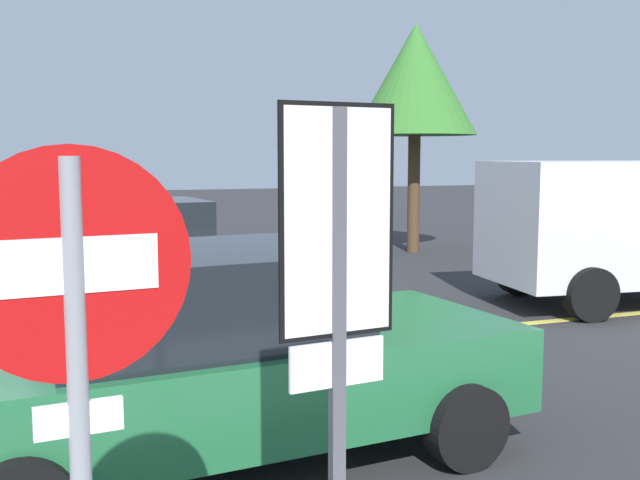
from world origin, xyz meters
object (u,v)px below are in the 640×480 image
(car_green_far_lane, at_px, (218,355))
(tree_left_verge, at_px, (415,81))
(speed_limit_sign, at_px, (337,283))
(stop_sign, at_px, (77,377))
(car_black_approaching, at_px, (124,258))

(car_green_far_lane, height_order, tree_left_verge, tree_left_verge)
(car_green_far_lane, bearing_deg, speed_limit_sign, -90.24)
(stop_sign, xyz_separation_m, speed_limit_sign, (1.07, 0.45, 0.17))
(car_black_approaching, xyz_separation_m, tree_left_verge, (7.08, 4.69, 3.17))
(car_green_far_lane, distance_m, car_black_approaching, 5.60)
(speed_limit_sign, height_order, car_green_far_lane, speed_limit_sign)
(stop_sign, bearing_deg, car_black_approaching, 83.73)
(stop_sign, distance_m, car_black_approaching, 8.60)
(car_green_far_lane, relative_size, tree_left_verge, 0.88)
(speed_limit_sign, height_order, car_black_approaching, speed_limit_sign)
(stop_sign, bearing_deg, tree_left_verge, 58.73)
(speed_limit_sign, distance_m, car_green_far_lane, 2.63)
(speed_limit_sign, xyz_separation_m, car_black_approaching, (-0.14, 8.06, -0.94))
(stop_sign, distance_m, speed_limit_sign, 1.18)
(speed_limit_sign, xyz_separation_m, car_green_far_lane, (0.01, 2.45, -0.95))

